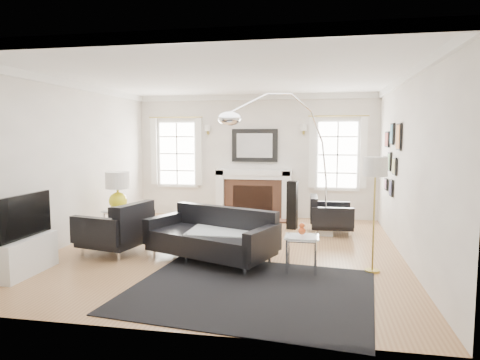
% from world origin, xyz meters
% --- Properties ---
extents(floor, '(6.00, 6.00, 0.00)m').
position_xyz_m(floor, '(0.00, 0.00, 0.00)').
color(floor, '#96653F').
rests_on(floor, ground).
extents(back_wall, '(5.50, 0.04, 2.80)m').
position_xyz_m(back_wall, '(0.00, 3.00, 1.40)').
color(back_wall, silver).
rests_on(back_wall, floor).
extents(front_wall, '(5.50, 0.04, 2.80)m').
position_xyz_m(front_wall, '(0.00, -3.00, 1.40)').
color(front_wall, silver).
rests_on(front_wall, floor).
extents(left_wall, '(0.04, 6.00, 2.80)m').
position_xyz_m(left_wall, '(-2.75, 0.00, 1.40)').
color(left_wall, silver).
rests_on(left_wall, floor).
extents(right_wall, '(0.04, 6.00, 2.80)m').
position_xyz_m(right_wall, '(2.75, 0.00, 1.40)').
color(right_wall, silver).
rests_on(right_wall, floor).
extents(ceiling, '(5.50, 6.00, 0.02)m').
position_xyz_m(ceiling, '(0.00, 0.00, 2.80)').
color(ceiling, white).
rests_on(ceiling, back_wall).
extents(crown_molding, '(5.50, 6.00, 0.12)m').
position_xyz_m(crown_molding, '(0.00, 0.00, 2.74)').
color(crown_molding, white).
rests_on(crown_molding, back_wall).
extents(fireplace, '(1.70, 0.69, 1.11)m').
position_xyz_m(fireplace, '(0.00, 2.79, 0.54)').
color(fireplace, white).
rests_on(fireplace, floor).
extents(mantel_mirror, '(1.05, 0.07, 0.75)m').
position_xyz_m(mantel_mirror, '(0.00, 2.95, 1.65)').
color(mantel_mirror, black).
rests_on(mantel_mirror, back_wall).
extents(window_left, '(1.24, 0.15, 1.62)m').
position_xyz_m(window_left, '(-1.85, 2.95, 1.46)').
color(window_left, white).
rests_on(window_left, back_wall).
extents(window_right, '(1.24, 0.15, 1.62)m').
position_xyz_m(window_right, '(1.85, 2.95, 1.46)').
color(window_right, white).
rests_on(window_right, back_wall).
extents(gallery_wall, '(0.04, 1.73, 1.29)m').
position_xyz_m(gallery_wall, '(2.72, 1.30, 1.53)').
color(gallery_wall, black).
rests_on(gallery_wall, right_wall).
extents(tv_unit, '(0.35, 1.00, 1.09)m').
position_xyz_m(tv_unit, '(-2.44, -1.70, 0.33)').
color(tv_unit, white).
rests_on(tv_unit, floor).
extents(area_rug, '(3.12, 2.70, 0.01)m').
position_xyz_m(area_rug, '(0.66, -1.78, 0.01)').
color(area_rug, black).
rests_on(area_rug, floor).
extents(sofa, '(2.12, 1.53, 0.63)m').
position_xyz_m(sofa, '(-0.10, -0.58, 0.34)').
color(sofa, black).
rests_on(sofa, floor).
extents(armchair_left, '(1.09, 1.17, 0.68)m').
position_xyz_m(armchair_left, '(-1.68, -0.50, 0.38)').
color(armchair_left, black).
rests_on(armchair_left, floor).
extents(armchair_right, '(0.82, 0.90, 0.59)m').
position_xyz_m(armchair_right, '(1.65, 1.56, 0.33)').
color(armchair_right, black).
rests_on(armchair_right, floor).
extents(coffee_table, '(1.02, 1.02, 0.45)m').
position_xyz_m(coffee_table, '(0.06, -0.44, 0.42)').
color(coffee_table, silver).
rests_on(coffee_table, floor).
extents(side_table_left, '(0.46, 0.46, 0.50)m').
position_xyz_m(side_table_left, '(-2.20, 0.57, 0.40)').
color(side_table_left, silver).
rests_on(side_table_left, floor).
extents(nesting_table, '(0.46, 0.38, 0.50)m').
position_xyz_m(nesting_table, '(1.24, -0.94, 0.39)').
color(nesting_table, silver).
rests_on(nesting_table, floor).
extents(gourd_lamp, '(0.44, 0.44, 0.71)m').
position_xyz_m(gourd_lamp, '(-2.20, 0.57, 0.91)').
color(gourd_lamp, yellow).
rests_on(gourd_lamp, side_table_left).
extents(orange_vase, '(0.10, 0.10, 0.16)m').
position_xyz_m(orange_vase, '(1.24, -0.94, 0.60)').
color(orange_vase, '#D64D1B').
rests_on(orange_vase, nesting_table).
extents(arc_floor_lamp, '(1.91, 1.77, 2.71)m').
position_xyz_m(arc_floor_lamp, '(0.80, 0.79, 1.46)').
color(arc_floor_lamp, white).
rests_on(arc_floor_lamp, floor).
extents(stick_floor_lamp, '(0.32, 0.32, 1.58)m').
position_xyz_m(stick_floor_lamp, '(2.20, -0.76, 1.37)').
color(stick_floor_lamp, '#A8913A').
rests_on(stick_floor_lamp, floor).
extents(speaker_tower, '(0.22, 0.22, 0.97)m').
position_xyz_m(speaker_tower, '(0.94, 1.82, 0.48)').
color(speaker_tower, black).
rests_on(speaker_tower, floor).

